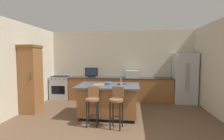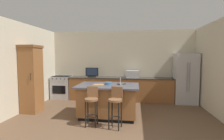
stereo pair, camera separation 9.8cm
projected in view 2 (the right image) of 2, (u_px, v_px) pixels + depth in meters
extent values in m
cube|color=beige|center=(121.00, 65.00, 7.18)|extent=(6.34, 0.12, 2.81)
cube|color=beige|center=(23.00, 67.00, 5.48)|extent=(0.12, 4.68, 2.81)
cube|color=beige|center=(223.00, 69.00, 4.66)|extent=(0.12, 4.68, 2.81)
cube|color=brown|center=(120.00, 89.00, 6.88)|extent=(4.09, 0.60, 0.89)
cube|color=#332D28|center=(120.00, 78.00, 6.85)|extent=(4.11, 0.62, 0.04)
cube|color=black|center=(108.00, 115.00, 5.01)|extent=(1.52, 0.89, 0.09)
cube|color=brown|center=(108.00, 100.00, 4.98)|extent=(1.60, 0.97, 0.80)
cube|color=#4C4C56|center=(108.00, 86.00, 4.94)|extent=(1.76, 1.13, 0.04)
cube|color=#B7BABF|center=(185.00, 78.00, 6.44)|extent=(0.80, 0.72, 1.87)
cylinder|color=gray|center=(187.00, 77.00, 6.06)|extent=(0.02, 0.02, 1.03)
cylinder|color=gray|center=(190.00, 77.00, 6.05)|extent=(0.02, 0.02, 1.03)
cube|color=#B7BABF|center=(62.00, 87.00, 7.22)|extent=(0.80, 0.60, 0.92)
cube|color=black|center=(59.00, 90.00, 6.93)|extent=(0.56, 0.01, 0.33)
cube|color=black|center=(62.00, 76.00, 7.19)|extent=(0.72, 0.50, 0.02)
cylinder|color=black|center=(52.00, 79.00, 6.92)|extent=(0.04, 0.03, 0.04)
cylinder|color=black|center=(56.00, 79.00, 6.89)|extent=(0.04, 0.03, 0.04)
cylinder|color=black|center=(61.00, 79.00, 6.87)|extent=(0.04, 0.03, 0.04)
cylinder|color=black|center=(65.00, 79.00, 6.84)|extent=(0.04, 0.03, 0.04)
cube|color=brown|center=(31.00, 79.00, 5.38)|extent=(0.52, 0.53, 2.10)
cube|color=brown|center=(30.00, 47.00, 5.30)|extent=(0.56, 0.57, 0.08)
cylinder|color=#332819|center=(30.00, 77.00, 5.07)|extent=(0.02, 0.02, 0.22)
cube|color=#B7BABF|center=(133.00, 74.00, 6.77)|extent=(0.48, 0.36, 0.28)
cube|color=black|center=(92.00, 77.00, 6.95)|extent=(0.31, 0.16, 0.05)
cube|color=black|center=(92.00, 72.00, 6.94)|extent=(0.52, 0.05, 0.34)
cube|color=#1E2D47|center=(92.00, 72.00, 6.91)|extent=(0.46, 0.01, 0.28)
cylinder|color=#B2B2B7|center=(124.00, 74.00, 6.91)|extent=(0.02, 0.02, 0.24)
cylinder|color=#B2B2B7|center=(120.00, 81.00, 4.89)|extent=(0.02, 0.02, 0.22)
cylinder|color=brown|center=(91.00, 99.00, 4.29)|extent=(0.34, 0.34, 0.05)
cube|color=brown|center=(93.00, 92.00, 4.42)|extent=(0.29, 0.05, 0.28)
cylinder|color=black|center=(86.00, 115.00, 4.20)|extent=(0.03, 0.03, 0.66)
cylinder|color=black|center=(95.00, 115.00, 4.18)|extent=(0.03, 0.03, 0.66)
cylinder|color=black|center=(88.00, 111.00, 4.45)|extent=(0.03, 0.03, 0.66)
cylinder|color=black|center=(97.00, 112.00, 4.42)|extent=(0.03, 0.03, 0.66)
torus|color=black|center=(92.00, 116.00, 4.32)|extent=(0.28, 0.28, 0.02)
cylinder|color=brown|center=(115.00, 100.00, 4.14)|extent=(0.34, 0.34, 0.05)
cube|color=brown|center=(117.00, 92.00, 4.27)|extent=(0.29, 0.09, 0.28)
cylinder|color=black|center=(109.00, 116.00, 4.09)|extent=(0.03, 0.03, 0.68)
cylinder|color=black|center=(119.00, 117.00, 4.01)|extent=(0.03, 0.03, 0.68)
cylinder|color=black|center=(112.00, 113.00, 4.32)|extent=(0.03, 0.03, 0.68)
cylinder|color=black|center=(121.00, 114.00, 4.24)|extent=(0.03, 0.03, 0.68)
torus|color=black|center=(115.00, 118.00, 4.17)|extent=(0.28, 0.28, 0.02)
cylinder|color=#3F668C|center=(108.00, 83.00, 5.00)|extent=(0.21, 0.21, 0.07)
cube|color=black|center=(124.00, 84.00, 5.07)|extent=(0.13, 0.17, 0.01)
cube|color=black|center=(119.00, 84.00, 5.00)|extent=(0.11, 0.17, 0.02)
cube|color=#A87F51|center=(99.00, 85.00, 4.90)|extent=(0.30, 0.28, 0.02)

